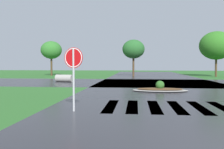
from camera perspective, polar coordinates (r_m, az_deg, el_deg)
The scene contains 7 objects.
asphalt_roadway at distance 15.02m, azimuth 13.74°, elevation -4.28°, with size 11.32×80.00×0.01m, color #2B2B30.
asphalt_cross_road at distance 23.03m, azimuth 10.92°, elevation -1.91°, with size 90.00×10.19×0.01m, color #2B2B30.
crosswalk_stripes at distance 10.38m, azimuth 17.45°, elevation -7.36°, with size 6.75×3.20×0.01m.
stop_sign at distance 9.04m, azimuth -9.05°, elevation 2.43°, with size 0.74×0.23×2.37m.
median_island at distance 15.98m, azimuth 11.23°, elevation -3.38°, with size 3.56×1.69×0.68m.
drainage_pipe_stack at distance 24.10m, azimuth -11.15°, elevation -0.87°, with size 1.83×1.08×0.72m.
background_treeline at distance 37.21m, azimuth 24.47°, elevation 5.61°, with size 41.40×6.22×6.20m.
Camera 1 is at (-2.10, -4.77, 1.76)m, focal length 38.85 mm.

